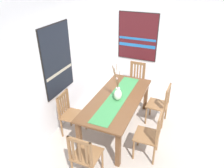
# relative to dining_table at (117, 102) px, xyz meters

# --- Properties ---
(ground_plane) EXTENTS (6.40, 6.40, 0.03)m
(ground_plane) POSITION_rel_dining_table_xyz_m (0.05, -0.64, -0.67)
(ground_plane) COLOR #B2A89E
(wall_back) EXTENTS (6.40, 0.12, 2.70)m
(wall_back) POSITION_rel_dining_table_xyz_m (0.05, 1.22, 0.69)
(wall_back) COLOR silver
(wall_back) RESTS_ON ground_plane
(wall_side) EXTENTS (0.12, 6.40, 2.70)m
(wall_side) POSITION_rel_dining_table_xyz_m (1.91, -0.64, 0.69)
(wall_side) COLOR silver
(wall_side) RESTS_ON ground_plane
(dining_table) EXTENTS (2.01, 0.91, 0.76)m
(dining_table) POSITION_rel_dining_table_xyz_m (0.00, 0.00, 0.00)
(dining_table) COLOR brown
(dining_table) RESTS_ON ground_plane
(table_runner) EXTENTS (1.85, 0.36, 0.01)m
(table_runner) POSITION_rel_dining_table_xyz_m (0.00, 0.00, 0.11)
(table_runner) COLOR #388447
(table_runner) RESTS_ON dining_table
(centerpiece_vase) EXTENTS (0.19, 0.21, 0.73)m
(centerpiece_vase) POSITION_rel_dining_table_xyz_m (-0.06, -0.03, 0.24)
(centerpiece_vase) COLOR silver
(centerpiece_vase) RESTS_ON dining_table
(chair_0) EXTENTS (0.43, 0.43, 0.95)m
(chair_0) POSITION_rel_dining_table_xyz_m (-0.50, -0.81, -0.16)
(chair_0) COLOR brown
(chair_0) RESTS_ON ground_plane
(chair_1) EXTENTS (0.44, 0.44, 0.93)m
(chair_1) POSITION_rel_dining_table_xyz_m (0.53, -0.77, -0.18)
(chair_1) COLOR brown
(chair_1) RESTS_ON ground_plane
(chair_2) EXTENTS (0.42, 0.42, 0.92)m
(chair_2) POSITION_rel_dining_table_xyz_m (-1.34, 0.02, -0.18)
(chair_2) COLOR brown
(chair_2) RESTS_ON ground_plane
(chair_3) EXTENTS (0.42, 0.42, 0.94)m
(chair_3) POSITION_rel_dining_table_xyz_m (1.39, 0.02, -0.16)
(chair_3) COLOR brown
(chair_3) RESTS_ON ground_plane
(chair_4) EXTENTS (0.44, 0.44, 0.92)m
(chair_4) POSITION_rel_dining_table_xyz_m (-0.49, 0.83, -0.17)
(chair_4) COLOR brown
(chair_4) RESTS_ON ground_plane
(painting_on_back_wall) EXTENTS (0.89, 0.05, 1.38)m
(painting_on_back_wall) POSITION_rel_dining_table_xyz_m (-0.25, 1.15, 0.82)
(painting_on_back_wall) COLOR black
(painting_on_side_wall) EXTENTS (0.05, 1.03, 1.23)m
(painting_on_side_wall) POSITION_rel_dining_table_xyz_m (1.85, 0.17, 0.83)
(painting_on_side_wall) COLOR black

